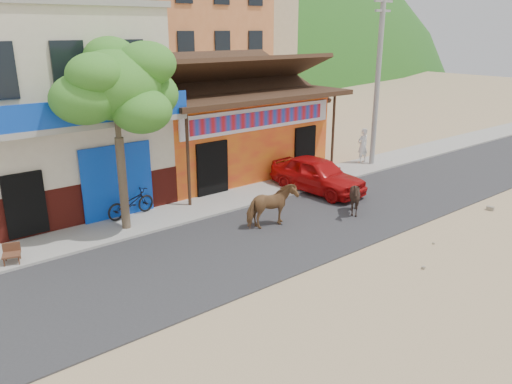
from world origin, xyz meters
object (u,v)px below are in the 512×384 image
at_px(cow_tan, 272,206).
at_px(cafe_chair_left, 10,246).
at_px(red_car, 317,174).
at_px(pedestrian, 363,145).
at_px(scooter, 131,203).
at_px(utility_pole, 378,79).
at_px(cow_dark, 355,198).
at_px(tree, 119,138).

xyz_separation_m(cow_tan, cafe_chair_left, (-7.49, 2.35, -0.14)).
distance_m(red_car, pedestrian, 5.08).
relative_size(cow_tan, cafe_chair_left, 1.71).
relative_size(scooter, pedestrian, 1.10).
bearing_deg(red_car, cafe_chair_left, 172.70).
relative_size(cow_tan, red_car, 0.41).
distance_m(utility_pole, cow_tan, 9.98).
height_order(cow_tan, cow_dark, cow_tan).
xyz_separation_m(cow_tan, pedestrian, (8.71, 3.42, 0.20)).
bearing_deg(pedestrian, tree, 7.61).
xyz_separation_m(tree, utility_pole, (12.80, 0.20, 1.00)).
relative_size(cow_dark, cafe_chair_left, 1.27).
bearing_deg(tree, cow_tan, -35.53).
height_order(utility_pole, pedestrian, utility_pole).
relative_size(tree, cow_tan, 3.53).
bearing_deg(tree, cafe_chair_left, -173.20).
xyz_separation_m(tree, cow_tan, (3.89, -2.78, -2.36)).
bearing_deg(cow_dark, utility_pole, 124.23).
distance_m(utility_pole, cow_dark, 7.90).
xyz_separation_m(scooter, pedestrian, (12.00, -0.23, 0.35)).
height_order(cow_tan, scooter, cow_tan).
bearing_deg(tree, red_car, -7.50).
xyz_separation_m(cow_tan, red_car, (3.92, 1.75, -0.01)).
height_order(tree, cow_tan, tree).
height_order(scooter, cafe_chair_left, cafe_chair_left).
bearing_deg(pedestrian, cafe_chair_left, 8.48).
xyz_separation_m(red_car, cafe_chair_left, (-11.41, 0.60, -0.13)).
bearing_deg(cow_tan, cow_dark, -100.30).
bearing_deg(red_car, cow_dark, -112.55).
bearing_deg(red_car, utility_pole, 9.50).
bearing_deg(tree, utility_pole, 0.90).
height_order(cow_tan, cafe_chair_left, cow_tan).
distance_m(tree, cow_dark, 8.23).
bearing_deg(utility_pole, red_car, -166.20).
relative_size(utility_pole, cow_tan, 4.70).
bearing_deg(red_car, scooter, 160.88).
xyz_separation_m(scooter, cafe_chair_left, (-4.20, -1.31, 0.01)).
xyz_separation_m(cow_dark, red_car, (0.90, 2.74, 0.08)).
xyz_separation_m(cow_dark, pedestrian, (5.70, 4.41, 0.29)).
distance_m(cow_tan, cow_dark, 3.17).
distance_m(tree, cafe_chair_left, 4.41).
bearing_deg(pedestrian, cow_dark, 42.41).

